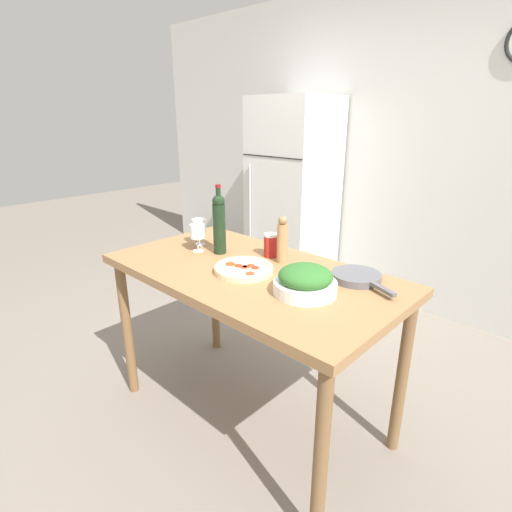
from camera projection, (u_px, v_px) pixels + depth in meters
The scene contains 12 objects.
ground_plane at pixel (251, 415), 2.25m from camera, with size 14.00×14.00×0.00m, color slate.
wall_back at pixel (423, 154), 3.15m from camera, with size 6.40×0.08×2.60m.
refrigerator at pixel (293, 197), 3.70m from camera, with size 0.67×0.64×1.75m.
prep_counter at pixel (251, 288), 1.99m from camera, with size 1.48×0.79×0.89m.
wine_bottle at pixel (219, 223), 2.13m from camera, with size 0.07×0.07×0.37m.
wine_glass_near at pixel (197, 233), 2.18m from camera, with size 0.08×0.08×0.15m.
wine_glass_far at pixel (199, 227), 2.29m from camera, with size 0.08×0.08×0.15m.
pepper_mill at pixel (282, 240), 2.01m from camera, with size 0.05×0.05×0.24m.
salad_bowl at pixel (305, 281), 1.68m from camera, with size 0.27×0.27×0.13m.
homemade_pizza at pixel (244, 269), 1.92m from camera, with size 0.29×0.29×0.03m.
salt_canister at pixel (271, 245), 2.11m from camera, with size 0.07×0.07×0.12m.
cast_iron_skillet at pixel (357, 276), 1.82m from camera, with size 0.35×0.23×0.03m.
Camera 1 is at (1.27, -1.30, 1.61)m, focal length 28.00 mm.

